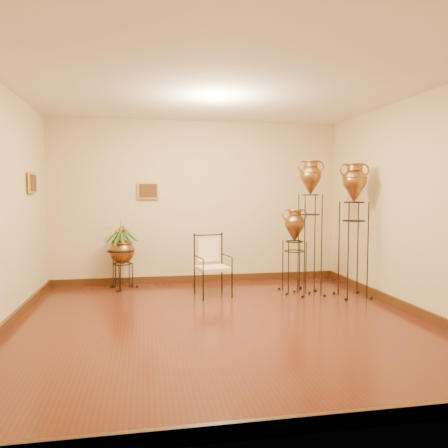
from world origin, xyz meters
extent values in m
plane|color=#571B14|center=(0.00, 0.00, 0.00)|extent=(5.00, 5.00, 0.00)
cube|color=#44250F|center=(0.00, 2.48, 0.06)|extent=(5.00, 0.04, 0.12)
cube|color=#44250F|center=(0.00, -2.48, 0.06)|extent=(5.00, 0.04, 0.12)
cube|color=#44250F|center=(-2.48, 0.00, 0.06)|extent=(0.04, 5.00, 0.12)
cube|color=#44250F|center=(2.48, 0.00, 0.06)|extent=(0.04, 5.00, 0.12)
cube|color=gold|center=(-0.85, 2.46, 1.60)|extent=(0.36, 0.03, 0.29)
cube|color=gold|center=(-2.46, 1.45, 1.70)|extent=(0.03, 0.36, 0.29)
cube|color=#FCEFBE|center=(0.09, 1.37, 0.43)|extent=(0.52, 0.50, 0.05)
cube|color=#FCEFBE|center=(0.09, 1.37, 0.69)|extent=(0.35, 0.09, 0.37)
cylinder|color=black|center=(-1.30, 2.15, 0.63)|extent=(0.44, 0.44, 0.01)
camera|label=1|loc=(-0.90, -5.07, 1.55)|focal=35.00mm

